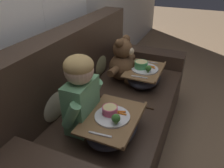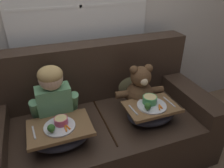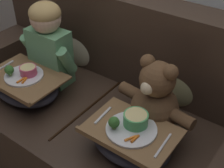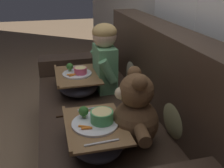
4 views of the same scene
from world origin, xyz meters
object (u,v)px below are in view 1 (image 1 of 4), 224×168
(throw_pillow_behind_teddy, at_px, (98,59))
(throw_pillow_behind_child, at_px, (50,98))
(couch, at_px, (103,108))
(lap_tray_teddy, at_px, (144,75))
(teddy_bear, at_px, (123,62))
(child_figure, at_px, (81,90))
(lap_tray_child, at_px, (112,125))

(throw_pillow_behind_teddy, bearing_deg, throw_pillow_behind_child, 180.00)
(couch, relative_size, lap_tray_teddy, 4.48)
(teddy_bear, bearing_deg, child_figure, 179.63)
(throw_pillow_behind_child, relative_size, lap_tray_child, 0.77)
(couch, height_order, lap_tray_child, couch)
(child_figure, bearing_deg, lap_tray_teddy, -16.21)
(teddy_bear, bearing_deg, lap_tray_teddy, -89.98)
(throw_pillow_behind_teddy, height_order, child_figure, child_figure)
(throw_pillow_behind_child, bearing_deg, teddy_bear, -19.28)
(throw_pillow_behind_teddy, xyz_separation_m, lap_tray_teddy, (-0.00, -0.49, -0.08))
(child_figure, bearing_deg, lap_tray_child, -90.03)
(child_figure, height_order, lap_tray_teddy, child_figure)
(couch, relative_size, throw_pillow_behind_teddy, 5.83)
(throw_pillow_behind_teddy, bearing_deg, child_figure, -161.06)
(child_figure, bearing_deg, couch, 4.95)
(child_figure, xyz_separation_m, lap_tray_teddy, (0.77, -0.22, -0.21))
(teddy_bear, relative_size, lap_tray_teddy, 1.06)
(couch, height_order, throw_pillow_behind_teddy, couch)
(couch, bearing_deg, teddy_bear, -5.69)
(couch, relative_size, child_figure, 3.66)
(teddy_bear, xyz_separation_m, lap_tray_teddy, (0.00, -0.22, -0.10))
(couch, distance_m, lap_tray_child, 0.50)
(throw_pillow_behind_teddy, relative_size, lap_tray_teddy, 0.77)
(throw_pillow_behind_child, bearing_deg, couch, -30.94)
(teddy_bear, xyz_separation_m, lap_tray_child, (-0.77, -0.22, -0.10))
(throw_pillow_behind_child, relative_size, lap_tray_teddy, 0.81)
(throw_pillow_behind_child, height_order, teddy_bear, teddy_bear)
(throw_pillow_behind_teddy, bearing_deg, lap_tray_child, -147.58)
(throw_pillow_behind_teddy, height_order, lap_tray_teddy, throw_pillow_behind_teddy)
(throw_pillow_behind_teddy, xyz_separation_m, teddy_bear, (-0.00, -0.27, 0.02))
(teddy_bear, distance_m, lap_tray_teddy, 0.24)
(child_figure, relative_size, lap_tray_child, 1.16)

